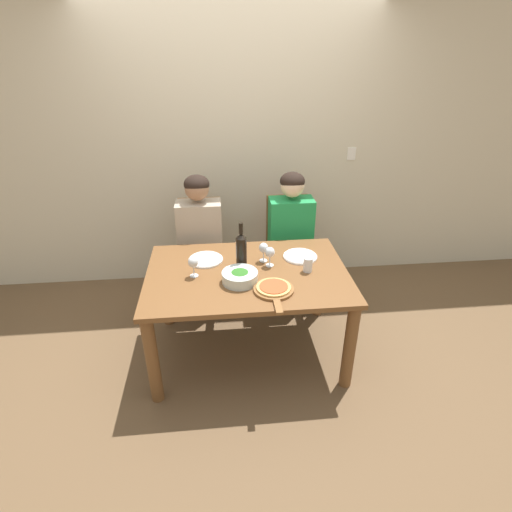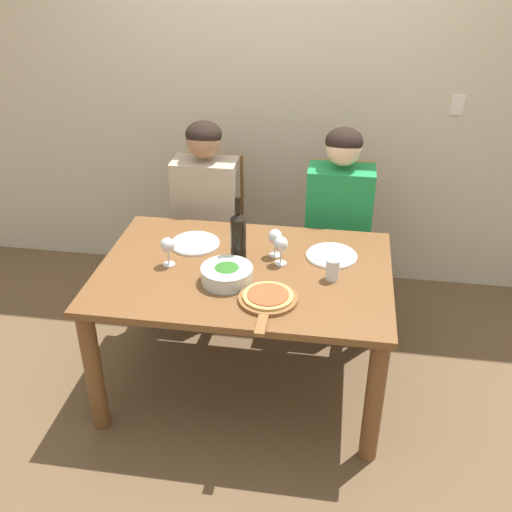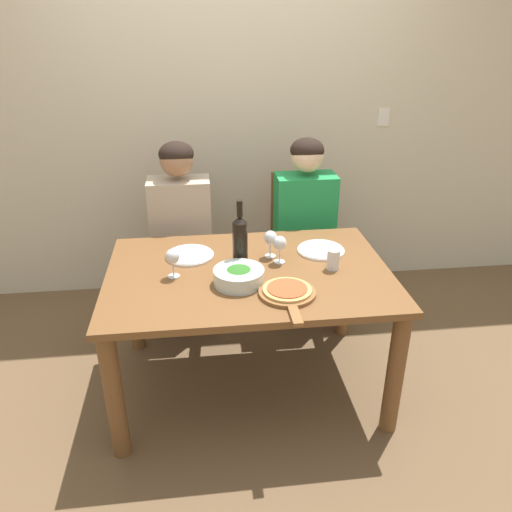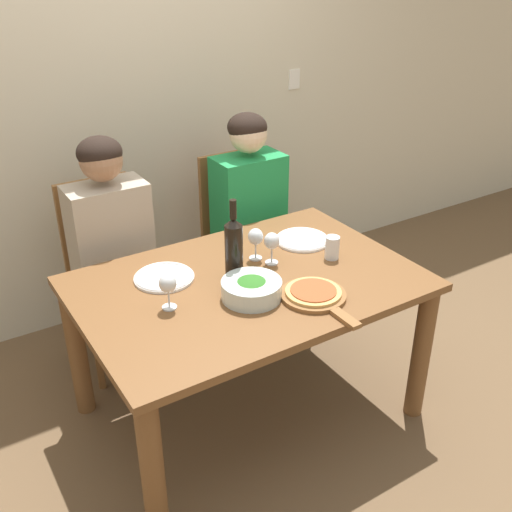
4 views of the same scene
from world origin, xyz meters
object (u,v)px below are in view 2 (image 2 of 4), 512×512
chair_left (211,227)px  water_tumbler (332,269)px  wine_glass_left (168,246)px  broccoli_bowl (227,274)px  wine_bottle (238,237)px  person_woman (206,202)px  chair_right (337,236)px  person_man (339,211)px  pizza_on_board (268,299)px  dinner_plate_right (332,255)px  wine_glass_right (281,245)px  wine_glass_centre (275,238)px  dinner_plate_left (195,243)px

chair_left → water_tumbler: size_ratio=8.99×
wine_glass_left → broccoli_bowl: bearing=-18.7°
chair_left → broccoli_bowl: (0.29, -0.94, 0.25)m
chair_left → wine_bottle: 0.89m
person_woman → water_tumbler: person_woman is taller
chair_right → person_man: bearing=-90.0°
wine_bottle → pizza_on_board: 0.40m
chair_right → broccoli_bowl: bearing=-118.3°
dinner_plate_right → pizza_on_board: (-0.27, -0.45, 0.01)m
wine_bottle → dinner_plate_right: 0.50m
wine_glass_right → wine_glass_centre: (-0.04, 0.08, 0.00)m
chair_left → wine_bottle: (0.32, -0.76, 0.35)m
person_man → dinner_plate_right: 0.51m
wine_glass_right → water_tumbler: 0.29m
dinner_plate_left → wine_glass_centre: wine_glass_centre is taller
dinner_plate_left → wine_glass_left: bearing=-109.5°
chair_right → wine_glass_left: bearing=-134.7°
person_man → water_tumbler: bearing=-90.7°
chair_left → wine_glass_left: bearing=-91.7°
wine_glass_left → water_tumbler: size_ratio=1.40×
person_man → wine_bottle: person_man is taller
person_man → pizza_on_board: 1.00m
chair_left → person_woman: person_woman is taller
person_woman → pizza_on_board: person_woman is taller
pizza_on_board → wine_glass_centre: size_ratio=2.72×
wine_glass_left → wine_glass_right: same height
wine_bottle → dinner_plate_right: wine_bottle is taller
dinner_plate_left → pizza_on_board: pizza_on_board is taller
wine_bottle → dinner_plate_left: bearing=150.0°
broccoli_bowl → water_tumbler: (0.49, 0.10, 0.01)m
chair_left → wine_glass_left: size_ratio=6.41×
pizza_on_board → water_tumbler: (0.28, 0.24, 0.04)m
dinner_plate_right → wine_glass_right: bearing=-156.8°
person_woman → wine_glass_right: 0.82m
chair_right → person_man: person_man is taller
person_man → dinner_plate_left: 0.89m
broccoli_bowl → pizza_on_board: bearing=-33.3°
person_woman → broccoli_bowl: bearing=-70.3°
wine_glass_right → person_man: bearing=66.4°
person_man → dinner_plate_right: size_ratio=4.74×
wine_glass_left → wine_glass_centre: (0.51, 0.17, 0.00)m
dinner_plate_right → pizza_on_board: pizza_on_board is taller
wine_bottle → person_man: bearing=53.2°
chair_right → wine_glass_right: bearing=-110.2°
wine_glass_left → water_tumbler: 0.81m
chair_left → chair_right: 0.80m
chair_right → pizza_on_board: (-0.29, -1.08, 0.22)m
person_man → dinner_plate_left: (-0.74, -0.49, -0.01)m
person_woman → wine_glass_centre: bearing=-48.0°
chair_left → wine_glass_centre: 0.88m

